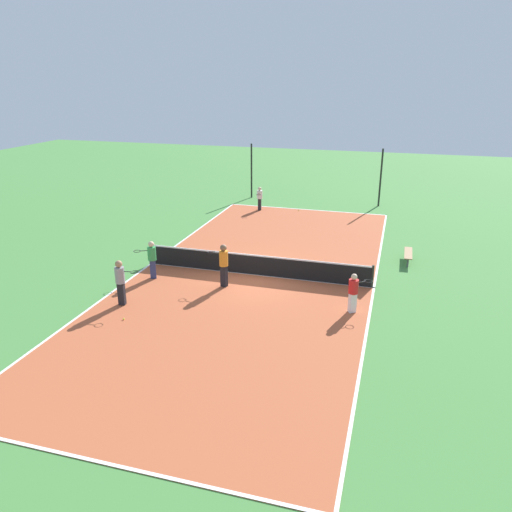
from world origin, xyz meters
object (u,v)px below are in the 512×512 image
player_far_white (260,197)px  fence_post_back_right (381,178)px  bench (408,254)px  player_center_orange (224,262)px  tennis_ball_left_sideline (299,210)px  tennis_ball_midcourt (124,319)px  player_coach_red (354,291)px  fence_post_back_left (251,171)px  tennis_net (256,264)px  player_far_green (152,257)px  tennis_ball_right_alley (245,272)px  player_baseline_gray (120,279)px

player_far_white → fence_post_back_right: bearing=106.6°
bench → fence_post_back_right: size_ratio=0.46×
player_center_orange → tennis_ball_left_sideline: (0.50, 13.03, -1.03)m
player_far_white → tennis_ball_midcourt: (-0.45, -16.34, -0.83)m
player_coach_red → fence_post_back_left: (-8.92, 16.75, 1.03)m
tennis_net → player_center_orange: size_ratio=5.50×
bench → player_far_green: player_far_green is taller
tennis_net → fence_post_back_right: size_ratio=2.63×
player_far_white → tennis_ball_left_sideline: bearing=95.0°
tennis_ball_midcourt → tennis_net: bearing=58.4°
tennis_net → player_center_orange: player_center_orange is taller
tennis_ball_right_alley → tennis_ball_midcourt: 6.18m
bench → player_far_green: (-10.58, -5.23, 0.59)m
player_center_orange → fence_post_back_right: (5.39, 15.82, 0.82)m
player_baseline_gray → player_far_green: size_ratio=1.07×
player_baseline_gray → player_far_green: 2.73m
player_baseline_gray → tennis_ball_midcourt: (0.70, -1.14, -1.00)m
tennis_net → bench: bearing=29.6°
player_far_green → fence_post_back_left: size_ratio=0.44×
player_far_green → player_far_white: bearing=-123.6°
tennis_ball_left_sideline → player_far_white: bearing=-167.1°
fence_post_back_right → bench: bearing=-79.6°
player_far_green → tennis_ball_midcourt: 4.06m
player_far_white → fence_post_back_right: 8.18m
tennis_ball_right_alley → fence_post_back_right: (5.00, 14.20, 1.86)m
player_far_white → bench: bearing=44.3°
player_far_green → fence_post_back_right: fence_post_back_right is taller
player_center_orange → tennis_ball_midcourt: size_ratio=26.95×
tennis_net → tennis_ball_midcourt: tennis_net is taller
player_center_orange → fence_post_back_left: 16.23m
player_center_orange → fence_post_back_right: fence_post_back_right is taller
bench → tennis_ball_left_sideline: (-6.83, 7.80, -0.33)m
tennis_net → bench: size_ratio=5.77×
player_coach_red → player_far_white: player_far_white is taller
player_baseline_gray → tennis_ball_left_sideline: player_baseline_gray is taller
player_coach_red → player_far_green: 8.67m
bench → player_far_white: size_ratio=1.15×
tennis_ball_left_sideline → tennis_net: bearing=-87.9°
player_coach_red → tennis_ball_midcourt: 8.39m
player_center_orange → fence_post_back_left: fence_post_back_left is taller
player_far_green → player_coach_red: bearing=146.1°
tennis_ball_left_sideline → fence_post_back_left: fence_post_back_left is taller
player_far_white → tennis_ball_midcourt: 16.36m
player_baseline_gray → fence_post_back_right: fence_post_back_right is taller
tennis_ball_midcourt → fence_post_back_right: size_ratio=0.02×
player_far_white → fence_post_back_right: size_ratio=0.40×
tennis_net → player_far_green: player_far_green is taller
player_coach_red → player_far_green: size_ratio=0.91×
tennis_ball_right_alley → player_far_white: bearing=102.4°
tennis_ball_right_alley → bench: bearing=27.4°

